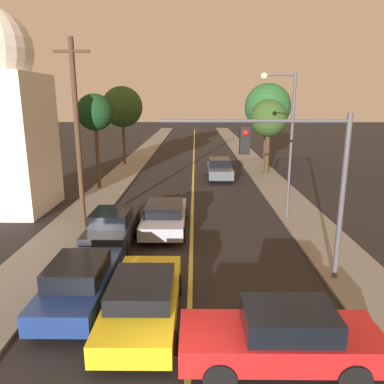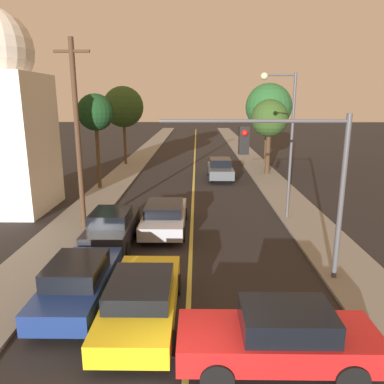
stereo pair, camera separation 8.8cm
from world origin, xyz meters
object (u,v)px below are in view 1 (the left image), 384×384
object	(u,v)px
car_near_lane_front	(143,298)
car_near_lane_second	(165,216)
car_outer_lane_second	(112,228)
car_outer_lane_front	(80,282)
car_far_oncoming	(220,169)
streetlamp_right	(284,128)
tree_left_near	(95,113)
utility_pole_left	(77,134)
tree_right_far	(269,119)
tree_right_near	(268,107)
traffic_signal_mast	(298,166)
tree_left_far	(122,107)
car_crossing_right	(282,337)

from	to	relation	value
car_near_lane_front	car_near_lane_second	bearing A→B (deg)	90.00
car_outer_lane_second	car_outer_lane_front	bearing A→B (deg)	-90.00
car_far_oncoming	streetlamp_right	world-z (taller)	streetlamp_right
streetlamp_right	tree_left_near	world-z (taller)	streetlamp_right
utility_pole_left	tree_left_near	world-z (taller)	utility_pole_left
car_near_lane_second	streetlamp_right	bearing A→B (deg)	16.36
car_near_lane_second	car_outer_lane_second	size ratio (longest dim) A/B	1.20
utility_pole_left	car_outer_lane_front	bearing A→B (deg)	-74.55
tree_right_far	car_outer_lane_second	bearing A→B (deg)	-120.66
car_near_lane_front	car_near_lane_second	size ratio (longest dim) A/B	0.97
tree_right_far	utility_pole_left	bearing A→B (deg)	-129.61
streetlamp_right	tree_right_near	bearing A→B (deg)	82.36
car_outer_lane_second	utility_pole_left	distance (m)	4.80
car_far_oncoming	traffic_signal_mast	distance (m)	17.61
tree_left_far	car_crossing_right	bearing A→B (deg)	-72.55
streetlamp_right	tree_left_far	distance (m)	20.27
car_near_lane_second	streetlamp_right	distance (m)	7.42
car_far_oncoming	car_crossing_right	size ratio (longest dim) A/B	1.02
car_far_oncoming	traffic_signal_mast	size ratio (longest dim) A/B	0.78
car_far_oncoming	tree_right_near	size ratio (longest dim) A/B	0.63
car_near_lane_front	tree_left_near	world-z (taller)	tree_left_near
car_outer_lane_front	traffic_signal_mast	bearing A→B (deg)	13.88
tree_left_near	tree_right_far	distance (m)	13.89
traffic_signal_mast	streetlamp_right	world-z (taller)	streetlamp_right
car_outer_lane_second	tree_right_near	bearing A→B (deg)	63.35
car_crossing_right	traffic_signal_mast	xyz separation A→B (m)	(1.34, 4.47, 3.24)
streetlamp_right	tree_right_near	world-z (taller)	tree_right_near
car_outer_lane_front	utility_pole_left	xyz separation A→B (m)	(-1.91, 6.91, 3.88)
car_outer_lane_front	tree_left_near	world-z (taller)	tree_left_near
car_near_lane_front	car_outer_lane_second	world-z (taller)	car_outer_lane_second
car_near_lane_second	car_outer_lane_front	distance (m)	7.15
car_far_oncoming	tree_right_near	xyz separation A→B (m)	(4.72, 6.02, 4.67)
car_crossing_right	utility_pole_left	world-z (taller)	utility_pole_left
car_crossing_right	tree_right_far	bearing A→B (deg)	-9.61
tree_right_near	car_crossing_right	bearing A→B (deg)	-99.51
car_outer_lane_front	car_crossing_right	size ratio (longest dim) A/B	0.98
car_far_oncoming	streetlamp_right	xyz separation A→B (m)	(2.53, -10.36, 3.99)
streetlamp_right	tree_right_far	world-z (taller)	streetlamp_right
traffic_signal_mast	utility_pole_left	xyz separation A→B (m)	(-8.80, 5.21, 0.59)
utility_pole_left	tree_left_near	bearing A→B (deg)	99.14
tree_left_near	car_outer_lane_front	bearing A→B (deg)	-77.98
car_far_oncoming	utility_pole_left	world-z (taller)	utility_pole_left
streetlamp_right	car_outer_lane_second	bearing A→B (deg)	-153.80
tree_left_near	car_near_lane_front	bearing A→B (deg)	-71.82
car_far_oncoming	tree_left_far	bearing A→B (deg)	-36.32
car_outer_lane_front	tree_left_far	size ratio (longest dim) A/B	0.62
tree_left_near	tree_right_near	xyz separation A→B (m)	(13.45, 9.66, 0.21)
car_crossing_right	tree_left_near	xyz separation A→B (m)	(-8.81, 18.08, 4.48)
car_near_lane_second	tree_right_near	bearing A→B (deg)	65.82
car_outer_lane_second	car_far_oncoming	xyz separation A→B (m)	(5.47, 14.29, -0.03)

